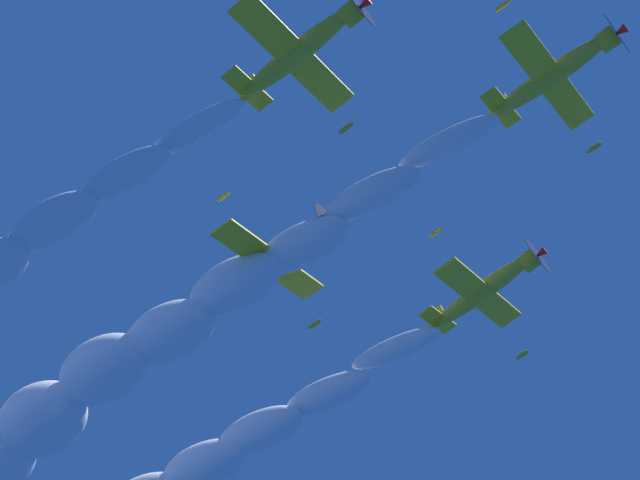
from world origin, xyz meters
name	(u,v)px	position (x,y,z in m)	size (l,w,h in m)	color
airplane_lead	(557,72)	(5.12, -0.11, 60.86)	(8.84, 9.48, 4.09)	gold
airplane_left_wingman	(486,289)	(-3.51, 12.23, 60.00)	(8.84, 9.34, 4.67)	gold
airplane_right_wingman	(302,49)	(-6.88, -8.15, 58.81)	(8.85, 9.53, 4.31)	gold
airplane_slot_tail	(277,256)	(-14.12, 3.94, 59.13)	(8.83, 9.43, 4.19)	gold
smoke_trail_lead	(13,436)	(-34.65, 7.90, 55.81)	(53.52, 14.37, 10.66)	white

